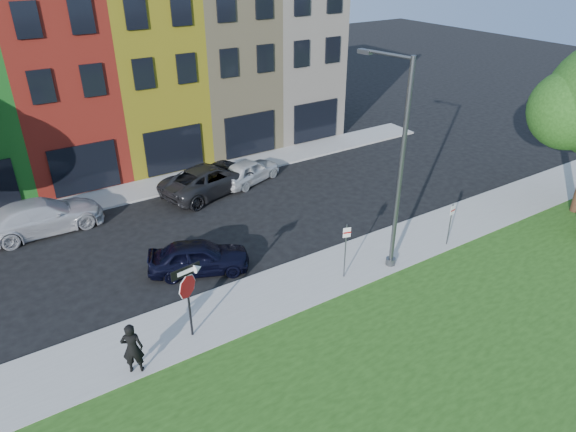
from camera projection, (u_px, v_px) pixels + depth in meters
ground at (349, 326)px, 18.29m from camera, size 120.00×120.00×0.00m
sidewalk_near at (341, 268)px, 21.44m from camera, size 40.00×3.00×0.12m
sidewalk_far at (133, 192)px, 27.94m from camera, size 40.00×2.40×0.12m
rowhouse_block at (96, 77)px, 30.43m from camera, size 30.00×10.12×10.00m
stop_sign at (187, 287)px, 16.77m from camera, size 1.05×0.18×2.81m
man at (132, 348)px, 15.83m from camera, size 1.00×0.95×1.83m
sedan_near at (199, 257)px, 21.03m from camera, size 4.61×5.29×1.40m
parked_car_silver at (42, 216)px, 23.93m from camera, size 2.45×5.56×1.59m
parked_car_dark at (211, 179)px, 27.74m from camera, size 5.46×6.96×1.57m
parked_car_white at (249, 171)px, 28.93m from camera, size 4.12×5.01×1.36m
street_lamp at (396, 168)px, 19.67m from camera, size 0.79×2.55×8.55m
parking_sign_a at (346, 245)px, 20.11m from camera, size 0.31×0.13×2.40m
parking_sign_b at (451, 219)px, 22.43m from camera, size 0.32×0.10×2.00m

